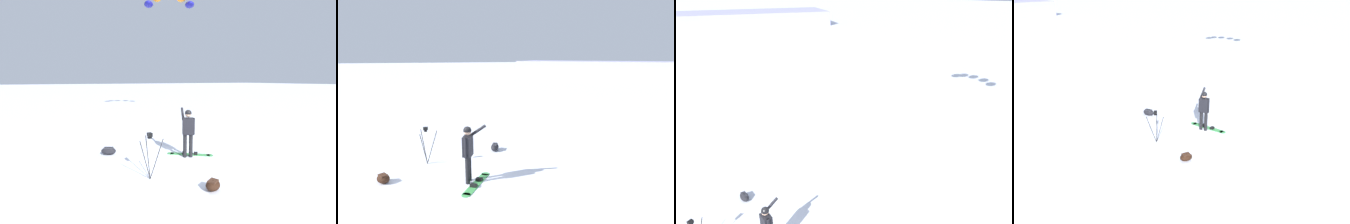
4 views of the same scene
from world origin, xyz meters
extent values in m
cube|color=black|center=(0.00, 0.44, 1.18)|extent=(0.47, 0.40, 0.62)
sphere|color=tan|center=(0.00, 0.44, 1.63)|extent=(0.24, 0.24, 0.24)
sphere|color=black|center=(0.00, 0.44, 1.66)|extent=(0.25, 0.25, 0.25)
cylinder|color=black|center=(-0.06, 0.75, 1.60)|extent=(0.31, 0.54, 0.43)
cube|color=black|center=(-1.97, -0.71, 1.24)|extent=(0.10, 0.10, 0.06)
cube|color=black|center=(-1.97, -0.71, 1.32)|extent=(0.12, 0.16, 0.10)
ellipsoid|color=black|center=(-2.60, 2.02, 0.15)|extent=(0.64, 0.52, 0.30)
cube|color=#2C2C33|center=(-2.60, 2.02, 0.25)|extent=(0.39, 0.31, 0.08)
cube|color=#A6A4CC|center=(-42.38, 38.32, 1.32)|extent=(33.77, 35.68, 2.64)
camera|label=1|loc=(-4.30, -6.64, 2.87)|focal=24.52mm
camera|label=2|loc=(8.12, -0.97, 3.87)|focal=30.09mm
camera|label=3|loc=(5.63, -5.16, 8.10)|focal=33.53mm
camera|label=4|loc=(-0.78, -11.72, 6.06)|focal=32.75mm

